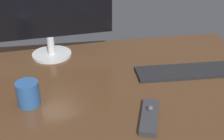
{
  "coord_description": "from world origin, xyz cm",
  "views": [
    {
      "loc": [
        -13.53,
        -104.26,
        64.77
      ],
      "look_at": [
        3.32,
        -2.03,
        8.0
      ],
      "focal_mm": 47.83,
      "sensor_mm": 36.0,
      "label": 1
    }
  ],
  "objects_px": {
    "monitor": "(47,10)",
    "coffee_mug": "(28,94)",
    "keyboard": "(187,71)",
    "media_remote": "(150,116)"
  },
  "relations": [
    {
      "from": "keyboard",
      "to": "monitor",
      "type": "bearing_deg",
      "value": 156.59
    },
    {
      "from": "monitor",
      "to": "coffee_mug",
      "type": "relative_size",
      "value": 6.55
    },
    {
      "from": "keyboard",
      "to": "coffee_mug",
      "type": "relative_size",
      "value": 4.8
    },
    {
      "from": "media_remote",
      "to": "coffee_mug",
      "type": "relative_size",
      "value": 2.12
    },
    {
      "from": "media_remote",
      "to": "coffee_mug",
      "type": "xyz_separation_m",
      "value": [
        -0.4,
        0.15,
        0.03
      ]
    },
    {
      "from": "monitor",
      "to": "keyboard",
      "type": "distance_m",
      "value": 0.67
    },
    {
      "from": "monitor",
      "to": "keyboard",
      "type": "bearing_deg",
      "value": -30.92
    },
    {
      "from": "monitor",
      "to": "keyboard",
      "type": "height_order",
      "value": "monitor"
    },
    {
      "from": "keyboard",
      "to": "media_remote",
      "type": "relative_size",
      "value": 2.26
    },
    {
      "from": "monitor",
      "to": "media_remote",
      "type": "bearing_deg",
      "value": -64.79
    }
  ]
}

